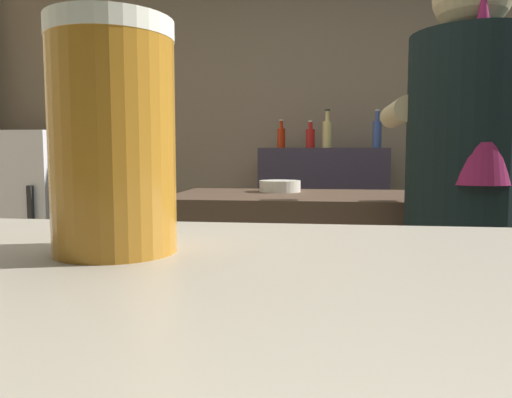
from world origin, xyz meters
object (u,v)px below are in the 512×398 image
Objects in this scene: bartender at (465,200)px; mini_fridge at (29,225)px; pint_glass_near at (113,139)px; bottle_vinegar at (310,137)px; mixing_bowl at (280,186)px; bottle_olive_oil at (327,133)px; bottle_soy at (281,137)px; bottle_hot_sauce at (377,133)px; chefs_knife at (510,196)px.

mini_fridge is at bearing 57.48° from bartender.
pint_glass_near is 0.84× the size of bottle_vinegar.
pint_glass_near is (0.03, -1.74, 0.14)m from mixing_bowl.
bartender reaches higher than bottle_olive_oil.
bottle_vinegar is at bearing -16.22° from bottle_soy.
bottle_olive_oil is at bearing -16.55° from bottle_soy.
bottle_hot_sauce is at bearing 79.83° from pint_glass_near.
bottle_soy is (1.70, 0.18, 0.59)m from mini_fridge.
mini_fridge is 1.98m from bottle_vinegar.
bottle_olive_oil is (1.99, 0.09, 0.61)m from mini_fridge.
mini_fridge is 7.05× the size of bottle_vinegar.
chefs_knife is 1.29m from bottle_hot_sauce.
bottle_olive_oil is (-0.65, 1.19, 0.29)m from chefs_knife.
bottle_olive_oil is at bearing 77.91° from mixing_bowl.
bottle_vinegar is 0.20m from bottle_soy.
bottle_olive_oil is at bearing -17.15° from bottle_vinegar.
bartender is at bearing -68.25° from bottle_soy.
bartender is 1.71m from bottle_vinegar.
bottle_olive_oil reaches higher than pint_glass_near.
pint_glass_near is 0.62× the size of bottle_olive_oil.
mixing_bowl is 1.08m from bottle_olive_oil.
mixing_bowl is at bearing -96.11° from bottle_vinegar.
mini_fridge reaches higher than mixing_bowl.
pint_glass_near is 2.86m from bottle_soy.
pint_glass_near reaches higher than chefs_knife.
bottle_olive_oil is at bearing 86.04° from pint_glass_near.
mixing_bowl is at bearing -85.94° from bottle_soy.
pint_glass_near is (-0.85, -1.58, 0.16)m from chefs_knife.
mixing_bowl is 1.20m from bottle_hot_sauce.
bottle_hot_sauce is at bearing 63.22° from mixing_bowl.
pint_glass_near is 2.84m from bottle_hot_sauce.
chefs_knife is 1.46m from bottle_vinegar.
bottle_hot_sauce is at bearing -5.74° from bottle_soy.
bartender reaches higher than chefs_knife.
pint_glass_near is at bearing -133.03° from chefs_knife.
mixing_bowl is (-0.59, 0.57, -0.00)m from bartender.
bottle_soy reaches higher than mini_fridge.
bottle_vinegar is at bearing 83.89° from mixing_bowl.
bottle_hot_sauce is (-0.34, 1.21, 0.29)m from chefs_knife.
mini_fridge is 8.36× the size of pint_glass_near.
bottle_soy is at bearing 94.06° from mixing_bowl.
bartender is at bearing -32.47° from mini_fridge.
bottle_soy is 0.78× the size of bottle_hot_sauce.
bottle_vinegar is at bearing 16.39° from bartender.
pint_glass_near is at bearing -91.75° from bottle_vinegar.
bartender is 1.66m from bottle_olive_oil.
bartender is 9.38× the size of bottle_vinegar.
chefs_knife is 1.28× the size of bottle_soy.
bartender is at bearing -139.36° from chefs_knife.
bartender reaches higher than bottle_hot_sauce.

